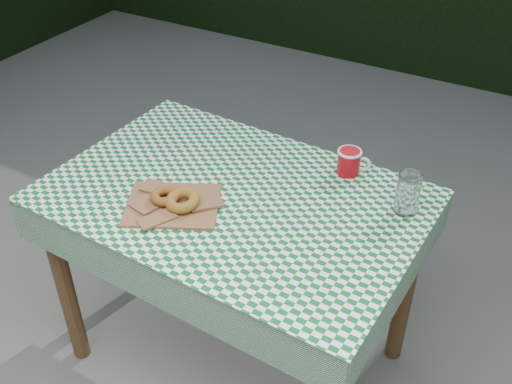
% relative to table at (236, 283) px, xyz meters
% --- Properties ---
extents(ground, '(60.00, 60.00, 0.00)m').
position_rel_table_xyz_m(ground, '(-0.12, -0.09, -0.38)').
color(ground, '#565651').
rests_on(ground, ground).
extents(table, '(1.16, 0.81, 0.75)m').
position_rel_table_xyz_m(table, '(0.00, 0.00, 0.00)').
color(table, brown).
rests_on(table, ground).
extents(tablecloth, '(1.18, 0.83, 0.01)m').
position_rel_table_xyz_m(tablecloth, '(0.00, 0.00, 0.38)').
color(tablecloth, '#0D5524').
rests_on(tablecloth, table).
extents(paper_bag, '(0.34, 0.32, 0.01)m').
position_rel_table_xyz_m(paper_bag, '(-0.13, -0.14, 0.39)').
color(paper_bag, olive).
rests_on(paper_bag, tablecloth).
extents(bagel_front, '(0.11, 0.11, 0.03)m').
position_rel_table_xyz_m(bagel_front, '(-0.15, -0.14, 0.41)').
color(bagel_front, brown).
rests_on(bagel_front, paper_bag).
extents(bagel_back, '(0.14, 0.14, 0.03)m').
position_rel_table_xyz_m(bagel_back, '(-0.09, -0.13, 0.41)').
color(bagel_back, '#A27121').
rests_on(bagel_back, paper_bag).
extents(coffee_mug, '(0.18, 0.18, 0.08)m').
position_rel_table_xyz_m(coffee_mug, '(0.26, 0.29, 0.42)').
color(coffee_mug, '#A20A13').
rests_on(coffee_mug, tablecloth).
extents(drinking_glass, '(0.08, 0.08, 0.13)m').
position_rel_table_xyz_m(drinking_glass, '(0.49, 0.18, 0.45)').
color(drinking_glass, silver).
rests_on(drinking_glass, tablecloth).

